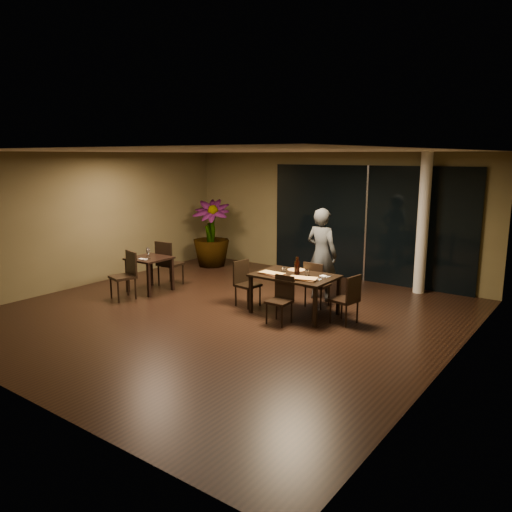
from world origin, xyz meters
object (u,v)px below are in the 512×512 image
object	(u,v)px
potted_plant	(211,233)
bottle_c	(298,265)
bottle_a	(296,266)
side_table	(149,263)
bottle_b	(297,267)
chair_side_near	(126,272)
diner	(322,254)
chair_main_near	(281,297)
chair_main_right	(348,297)
chair_main_left	(245,281)
chair_main_far	(316,282)
main_table	(295,279)
chair_side_far	(168,261)

from	to	relation	value
potted_plant	bottle_c	size ratio (longest dim) A/B	5.51
bottle_a	bottle_c	size ratio (longest dim) A/B	0.99
side_table	bottle_c	xyz separation A→B (m)	(3.40, 0.60, 0.29)
side_table	bottle_b	bearing A→B (deg)	8.19
chair_side_near	diner	distance (m)	4.04
chair_main_near	potted_plant	size ratio (longest dim) A/B	0.48
chair_main_right	bottle_b	distance (m)	1.10
chair_main_left	chair_main_right	distance (m)	2.16
chair_side_near	potted_plant	world-z (taller)	potted_plant
bottle_c	diner	bearing A→B (deg)	93.90
diner	chair_main_left	bearing A→B (deg)	56.06
chair_main_far	chair_main_near	world-z (taller)	chair_main_far
bottle_a	chair_main_right	bearing A→B (deg)	-1.70
chair_main_left	potted_plant	distance (m)	3.75
chair_main_far	chair_main_right	size ratio (longest dim) A/B	1.02
side_table	chair_main_left	xyz separation A→B (m)	(2.32, 0.39, -0.12)
side_table	chair_main_near	size ratio (longest dim) A/B	0.95
side_table	chair_side_near	size ratio (longest dim) A/B	0.81
main_table	diner	world-z (taller)	diner
side_table	chair_main_right	xyz separation A→B (m)	(4.47, 0.55, -0.13)
main_table	bottle_c	bearing A→B (deg)	87.25
chair_side_near	bottle_a	distance (m)	3.58
chair_side_far	bottle_a	world-z (taller)	bottle_a
chair_main_near	potted_plant	world-z (taller)	potted_plant
bottle_a	bottle_b	xyz separation A→B (m)	(0.07, -0.08, -0.01)
chair_side_far	potted_plant	xyz separation A→B (m)	(-0.59, 2.17, 0.31)
chair_side_far	side_table	bearing A→B (deg)	86.79
chair_main_near	bottle_b	world-z (taller)	bottle_b
chair_side_near	bottle_b	distance (m)	3.61
chair_main_near	chair_main_left	xyz separation A→B (m)	(-1.16, 0.45, 0.03)
chair_side_far	bottle_c	xyz separation A→B (m)	(3.41, 0.05, 0.33)
chair_main_far	bottle_c	size ratio (longest dim) A/B	2.81
main_table	chair_main_far	xyz separation A→B (m)	(0.11, 0.59, -0.17)
side_table	chair_main_near	bearing A→B (deg)	-1.03
chair_side_far	chair_main_left	bearing A→B (deg)	172.23
potted_plant	bottle_a	world-z (taller)	potted_plant
chair_main_near	potted_plant	xyz separation A→B (m)	(-4.08, 2.78, 0.41)
potted_plant	diner	bearing A→B (deg)	-15.34
main_table	chair_side_near	bearing A→B (deg)	-160.78
bottle_b	bottle_c	world-z (taller)	bottle_c
side_table	chair_side_far	size ratio (longest dim) A/B	0.78
main_table	chair_side_far	size ratio (longest dim) A/B	1.45
chair_main_far	side_table	bearing A→B (deg)	16.12
chair_main_far	bottle_b	xyz separation A→B (m)	(-0.07, -0.60, 0.40)
chair_main_near	chair_side_near	bearing A→B (deg)	-170.83
chair_main_far	bottle_c	xyz separation A→B (m)	(-0.11, -0.50, 0.41)
chair_main_far	bottle_a	size ratio (longest dim) A/B	2.84
diner	bottle_b	world-z (taller)	diner
bottle_a	bottle_c	bearing A→B (deg)	33.91
chair_main_left	chair_side_far	world-z (taller)	chair_side_far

